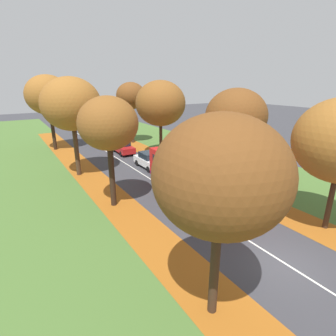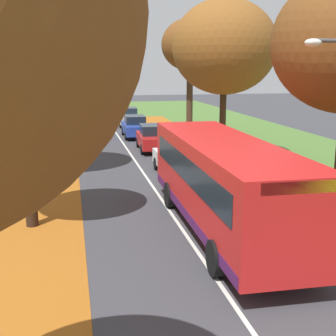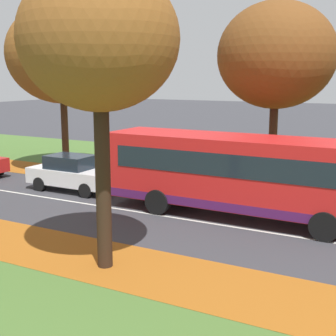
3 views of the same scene
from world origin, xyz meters
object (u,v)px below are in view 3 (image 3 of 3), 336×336
(tree_right_mid, at_px, (62,54))
(car_white_lead, at_px, (73,173))
(tree_right_near, at_px, (276,56))
(bus, at_px, (242,172))
(tree_left_near, at_px, (99,41))

(tree_right_mid, distance_m, car_white_lead, 7.23)
(tree_right_near, xyz_separation_m, bus, (-4.15, -0.06, -4.28))
(tree_right_near, xyz_separation_m, car_white_lead, (-3.85, 8.08, -5.17))
(bus, height_order, car_white_lead, bus)
(tree_left_near, xyz_separation_m, tree_right_mid, (9.85, 9.69, 0.28))
(tree_left_near, distance_m, car_white_lead, 10.47)
(tree_left_near, bearing_deg, tree_right_mid, 44.54)
(tree_left_near, bearing_deg, car_white_lead, 44.92)
(tree_right_near, relative_size, tree_right_mid, 0.93)
(tree_right_mid, height_order, car_white_lead, tree_right_mid)
(bus, distance_m, car_white_lead, 8.20)
(tree_right_near, distance_m, car_white_lead, 10.34)
(tree_right_mid, relative_size, car_white_lead, 2.12)
(tree_right_mid, xyz_separation_m, car_white_lead, (-3.41, -3.27, -5.47))
(tree_right_near, height_order, tree_right_mid, tree_right_mid)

